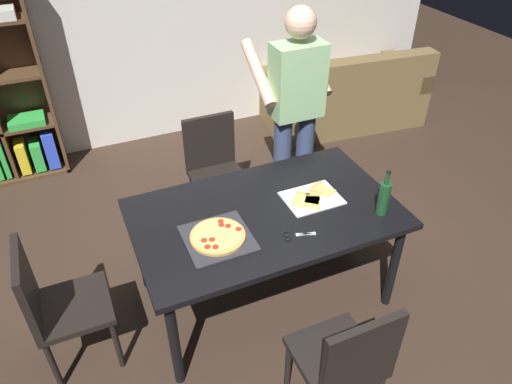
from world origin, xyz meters
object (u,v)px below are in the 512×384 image
at_px(couch, 345,98).
at_px(chair_left_end, 55,302).
at_px(pepperoni_pizza_on_tray, 218,237).
at_px(person_serving_pizza, 295,108).
at_px(dining_table, 265,220).
at_px(kitchen_scissors, 294,235).
at_px(wine_bottle, 384,197).
at_px(chair_near_camera, 346,360).
at_px(chair_far_side, 215,165).

bearing_deg(couch, chair_left_end, -148.23).
xyz_separation_m(couch, pepperoni_pizza_on_tray, (-2.26, -2.11, 0.46)).
height_order(chair_left_end, pepperoni_pizza_on_tray, chair_left_end).
height_order(chair_left_end, person_serving_pizza, person_serving_pizza).
xyz_separation_m(dining_table, pepperoni_pizza_on_tray, (-0.36, -0.12, 0.09)).
bearing_deg(dining_table, pepperoni_pizza_on_tray, -161.64).
bearing_deg(person_serving_pizza, kitchen_scissors, -117.14).
bearing_deg(dining_table, couch, 46.37).
bearing_deg(pepperoni_pizza_on_tray, wine_bottle, -10.09).
height_order(chair_near_camera, person_serving_pizza, person_serving_pizza).
xyz_separation_m(chair_left_end, kitchen_scissors, (1.37, -0.28, 0.24)).
distance_m(dining_table, chair_far_side, 1.00).
height_order(chair_far_side, pepperoni_pizza_on_tray, chair_far_side).
distance_m(chair_far_side, kitchen_scissors, 1.28).
bearing_deg(person_serving_pizza, chair_left_end, -158.16).
distance_m(chair_near_camera, chair_left_end, 1.64).
distance_m(chair_near_camera, chair_far_side, 1.97).
height_order(chair_near_camera, pepperoni_pizza_on_tray, chair_near_camera).
bearing_deg(chair_far_side, kitchen_scissors, -87.41).
bearing_deg(couch, wine_bottle, -118.48).
distance_m(pepperoni_pizza_on_tray, kitchen_scissors, 0.45).
height_order(chair_left_end, couch, chair_left_end).
bearing_deg(pepperoni_pizza_on_tray, person_serving_pizza, 42.88).
relative_size(couch, wine_bottle, 5.61).
bearing_deg(pepperoni_pizza_on_tray, couch, 43.05).
bearing_deg(chair_near_camera, dining_table, 90.00).
bearing_deg(chair_far_side, dining_table, -90.00).
relative_size(chair_near_camera, pepperoni_pizza_on_tray, 2.34).
height_order(dining_table, chair_left_end, chair_left_end).
height_order(couch, kitchen_scissors, couch).
xyz_separation_m(dining_table, couch, (1.89, 1.99, -0.38)).
xyz_separation_m(chair_far_side, kitchen_scissors, (0.06, -1.26, 0.24)).
height_order(dining_table, couch, couch).
bearing_deg(chair_near_camera, chair_far_side, 90.00).
bearing_deg(couch, chair_far_side, -152.06).
relative_size(chair_left_end, wine_bottle, 2.85).
height_order(chair_near_camera, couch, chair_near_camera).
xyz_separation_m(dining_table, wine_bottle, (0.65, -0.30, 0.19)).
bearing_deg(chair_left_end, pepperoni_pizza_on_tray, -7.17).
xyz_separation_m(chair_near_camera, pepperoni_pizza_on_tray, (-0.36, 0.86, 0.25)).
bearing_deg(chair_near_camera, wine_bottle, 46.24).
bearing_deg(wine_bottle, pepperoni_pizza_on_tray, 169.91).
relative_size(couch, pepperoni_pizza_on_tray, 4.60).
distance_m(person_serving_pizza, kitchen_scissors, 1.19).
relative_size(dining_table, kitchen_scissors, 8.34).
bearing_deg(chair_near_camera, pepperoni_pizza_on_tray, 112.71).
xyz_separation_m(chair_left_end, couch, (3.21, 1.99, -0.21)).
xyz_separation_m(chair_left_end, person_serving_pizza, (1.90, 0.76, 0.49)).
bearing_deg(kitchen_scissors, wine_bottle, -2.43).
bearing_deg(chair_far_side, wine_bottle, -63.01).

